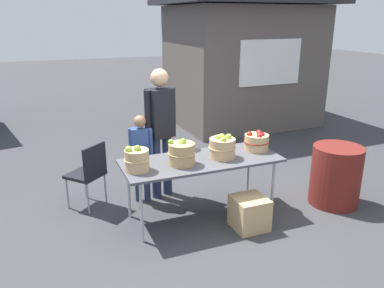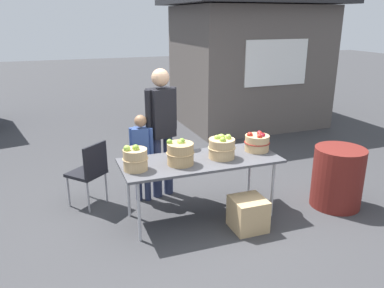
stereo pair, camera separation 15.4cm
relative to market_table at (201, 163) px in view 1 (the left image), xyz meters
name	(u,v)px [view 1 (the left image)]	position (x,y,z in m)	size (l,w,h in m)	color
ground_plane	(201,215)	(0.00, 0.00, -0.71)	(40.00, 40.00, 0.00)	#38383A
market_table	(201,163)	(0.00, 0.00, 0.00)	(1.90, 0.76, 0.75)	#4C4C51
apple_basket_green_0	(137,159)	(-0.80, -0.06, 0.18)	(0.29, 0.29, 0.30)	tan
apple_basket_green_1	(182,153)	(-0.28, -0.06, 0.18)	(0.32, 0.32, 0.30)	tan
apple_basket_green_2	(222,147)	(0.26, -0.03, 0.17)	(0.33, 0.33, 0.29)	tan
apple_basket_red_0	(257,141)	(0.78, 0.05, 0.16)	(0.32, 0.32, 0.25)	tan
vendor_adult	(161,124)	(-0.27, 0.74, 0.32)	(0.45, 0.30, 1.75)	#262D4C
child_customer	(141,152)	(-0.56, 0.67, -0.01)	(0.29, 0.23, 1.18)	#262D4C
food_kiosk	(242,62)	(2.68, 3.91, 0.68)	(3.55, 2.96, 2.74)	#59514C
folding_chair	(89,171)	(-1.23, 0.75, -0.20)	(0.56, 0.56, 0.86)	black
trash_barrel	(336,175)	(1.77, -0.34, -0.31)	(0.64, 0.64, 0.79)	maroon
produce_crate	(249,213)	(0.41, -0.47, -0.51)	(0.38, 0.38, 0.38)	tan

